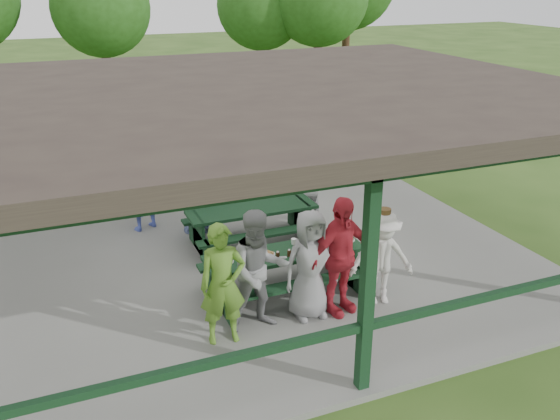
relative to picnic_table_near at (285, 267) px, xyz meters
name	(u,v)px	position (x,y,z in m)	size (l,w,h in m)	color
ground	(259,267)	(-0.01, 1.20, -0.58)	(90.00, 90.00, 0.00)	#2A4A17
concrete_slab	(259,264)	(-0.01, 1.20, -0.53)	(10.00, 8.00, 0.10)	slate
pavilion_structure	(256,96)	(-0.01, 1.20, 2.59)	(10.60, 8.60, 3.24)	black
picnic_table_near	(285,267)	(0.00, 0.00, 0.00)	(2.62, 1.39, 0.75)	black
picnic_table_far	(252,221)	(0.15, 2.00, 0.00)	(2.50, 1.39, 0.75)	black
table_setting	(301,246)	(0.30, 0.04, 0.31)	(2.37, 0.45, 0.10)	white
contestant_green	(223,284)	(-1.33, -0.93, 0.43)	(0.66, 0.43, 1.80)	#568727
contestant_grey_left	(259,271)	(-0.74, -0.80, 0.46)	(0.91, 0.71, 1.87)	gray
contestant_grey_mid	(310,265)	(0.08, -0.79, 0.39)	(0.85, 0.55, 1.74)	gray
contestant_red	(340,256)	(0.55, -0.85, 0.48)	(1.12, 0.47, 1.91)	#B82431
contestant_white_fedora	(382,258)	(1.30, -0.85, 0.31)	(1.14, 0.86, 1.62)	beige
spectator_lblue	(196,193)	(-0.68, 2.99, 0.36)	(1.54, 0.49, 1.67)	#7E90C2
spectator_blue	(141,185)	(-1.67, 3.54, 0.47)	(0.69, 0.45, 1.89)	#404EA7
spectator_grey	(307,186)	(1.66, 2.72, 0.28)	(0.73, 0.57, 1.50)	gray
pickup_truck	(240,122)	(2.35, 9.22, 0.15)	(2.40, 5.20, 1.45)	silver
farm_trailer	(134,144)	(-1.10, 8.01, 0.13)	(4.09, 2.60, 1.43)	navy
tree_left	(101,8)	(-0.74, 15.92, 3.25)	(3.62, 3.62, 5.65)	#311F13
tree_mid	(261,5)	(5.54, 15.79, 3.23)	(3.59, 3.59, 5.62)	#311F13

